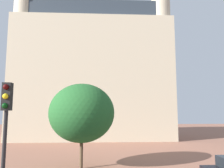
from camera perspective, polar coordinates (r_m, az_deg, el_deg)
landmark_building at (r=36.35m, az=-5.14°, el=4.28°), size 23.41×11.92×37.12m
traffic_light_pole at (r=7.94m, az=-25.73°, el=-10.59°), size 0.28×0.34×4.96m
tree_curb_far at (r=16.52m, az=-7.72°, el=-7.36°), size 4.75×4.75×6.07m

